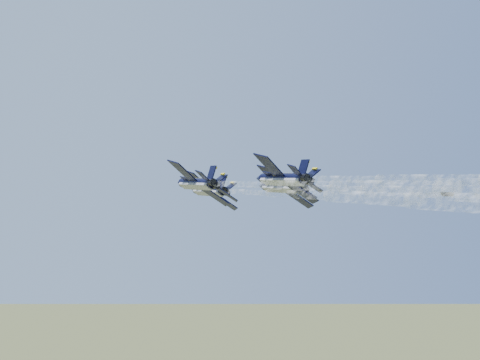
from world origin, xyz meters
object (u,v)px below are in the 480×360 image
object	(u,v)px
jet_right	(282,187)
jet_slot	(282,179)
jet_left	(196,183)
jet_lead	(209,190)

from	to	relation	value
jet_right	jet_slot	size ratio (longest dim) A/B	1.00
jet_slot	jet_left	bearing A→B (deg)	121.79
jet_lead	jet_right	xyz separation A→B (m)	(10.08, -12.71, 0.00)
jet_left	jet_lead	bearing A→B (deg)	57.34
jet_lead	jet_right	bearing A→B (deg)	-60.49
jet_left	jet_right	size ratio (longest dim) A/B	1.00
jet_lead	jet_slot	bearing A→B (deg)	-90.29
jet_right	jet_slot	bearing A→B (deg)	-121.18
jet_left	jet_right	distance (m)	16.75
jet_left	jet_right	bearing A→B (deg)	-1.59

